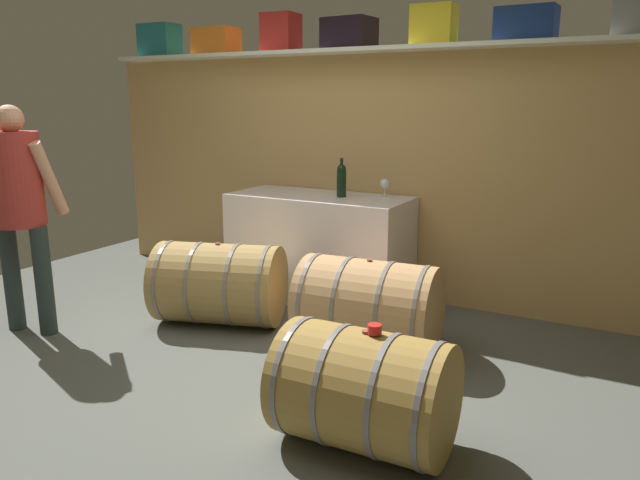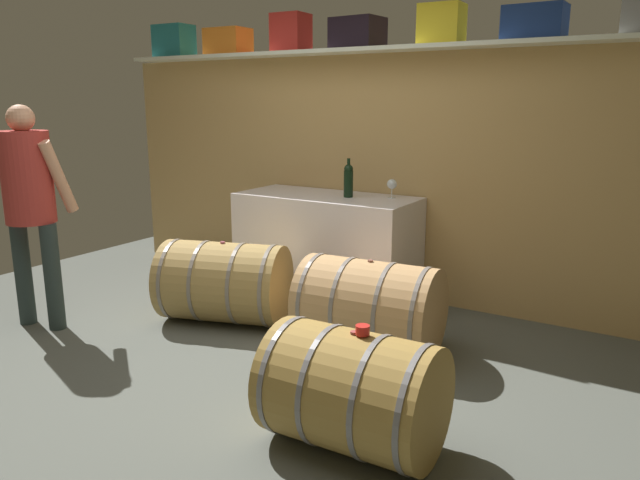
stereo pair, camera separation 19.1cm
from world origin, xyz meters
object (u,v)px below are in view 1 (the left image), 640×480
toolcase_navy (526,24)px  wine_glass (385,184)px  toolcase_red (281,33)px  toolcase_black (349,33)px  toolcase_orange (216,41)px  winemaker_pouring (19,196)px  wine_barrel_flank (219,284)px  wine_bottle_dark (341,180)px  tasting_cup (375,329)px  toolcase_yellow (434,25)px  wine_barrel_far (369,305)px  toolcase_grey (639,18)px  wine_barrel_near (365,390)px  toolcase_teal (160,41)px  work_cabinet (319,247)px

toolcase_navy → wine_glass: toolcase_navy is taller
toolcase_red → toolcase_black: 0.64m
toolcase_orange → winemaker_pouring: (-0.28, -1.91, -1.17)m
wine_glass → toolcase_navy: bearing=4.3°
toolcase_black → wine_barrel_flank: 2.24m
wine_bottle_dark → tasting_cup: 2.25m
toolcase_yellow → wine_barrel_far: 2.15m
toolcase_yellow → winemaker_pouring: size_ratio=0.19×
toolcase_navy → toolcase_grey: (0.70, 0.00, -0.00)m
toolcase_yellow → wine_barrel_near: 2.88m
toolcase_teal → toolcase_red: bearing=-2.5°
toolcase_yellow → wine_bottle_dark: 1.36m
wine_glass → winemaker_pouring: winemaker_pouring is taller
toolcase_yellow → winemaker_pouring: toolcase_yellow is taller
toolcase_yellow → wine_barrel_far: (-0.03, -1.02, -1.89)m
toolcase_black → toolcase_yellow: 0.70m
toolcase_red → toolcase_yellow: toolcase_red is taller
wine_glass → wine_bottle_dark: bearing=-155.3°
wine_glass → tasting_cup: 2.24m
toolcase_orange → toolcase_grey: size_ratio=1.23×
toolcase_orange → wine_barrel_near: bearing=-43.1°
toolcase_teal → work_cabinet: 2.58m
work_cabinet → wine_bottle_dark: 0.62m
wine_bottle_dark → winemaker_pouring: bearing=-134.7°
work_cabinet → tasting_cup: (1.33, -1.89, 0.17)m
toolcase_navy → wine_barrel_near: bearing=-94.2°
toolcase_teal → wine_barrel_flank: toolcase_teal is taller
winemaker_pouring → wine_barrel_far: bearing=12.1°
toolcase_orange → wine_bottle_dark: bearing=-11.5°
toolcase_navy → wine_bottle_dark: 1.76m
wine_glass → wine_barrel_flank: bearing=-130.4°
wine_barrel_near → tasting_cup: bearing=-1.4°
toolcase_teal → wine_bottle_dark: bearing=-8.6°
toolcase_orange → wine_barrel_flank: (0.82, -1.12, -1.86)m
toolcase_orange → tasting_cup: bearing=-42.6°
toolcase_black → tasting_cup: bearing=-57.2°
toolcase_yellow → wine_glass: 1.25m
tasting_cup → work_cabinet: bearing=125.2°
wine_barrel_far → toolcase_black: bearing=118.5°
toolcase_grey → work_cabinet: size_ratio=0.21×
work_cabinet → toolcase_yellow: bearing=15.7°
wine_bottle_dark → toolcase_yellow: bearing=18.8°
toolcase_red → toolcase_teal: bearing=177.5°
toolcase_grey → winemaker_pouring: size_ratio=0.19×
tasting_cup → toolcase_red: bearing=130.7°
toolcase_yellow → wine_barrel_far: size_ratio=0.32×
toolcase_red → work_cabinet: 1.85m
toolcase_orange → wine_glass: (1.71, -0.07, -1.18)m
wine_barrel_flank → wine_bottle_dark: bearing=39.9°
wine_bottle_dark → wine_barrel_flank: size_ratio=0.30×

